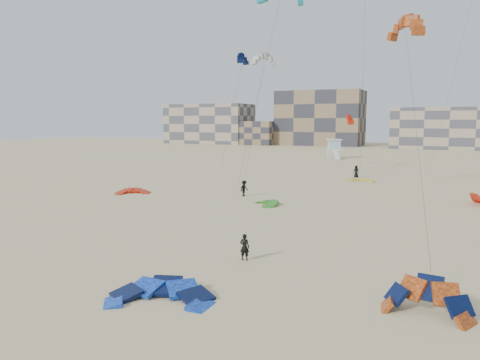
% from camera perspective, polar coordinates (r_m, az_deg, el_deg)
% --- Properties ---
extents(ground, '(320.00, 320.00, 0.00)m').
position_cam_1_polar(ground, '(25.27, -4.40, -11.84)').
color(ground, '#D0BF8B').
rests_on(ground, ground).
extents(kite_ground_blue, '(6.33, 6.50, 2.43)m').
position_cam_1_polar(kite_ground_blue, '(22.59, -9.77, -14.30)').
color(kite_ground_blue, blue).
rests_on(kite_ground_blue, ground).
extents(kite_ground_orange, '(4.26, 4.21, 3.79)m').
position_cam_1_polar(kite_ground_orange, '(22.27, 21.70, -15.05)').
color(kite_ground_orange, orange).
rests_on(kite_ground_orange, ground).
extents(kite_ground_red, '(5.40, 5.45, 1.80)m').
position_cam_1_polar(kite_ground_red, '(54.63, -12.93, -1.61)').
color(kite_ground_red, red).
rests_on(kite_ground_red, ground).
extents(kite_ground_green, '(4.66, 4.63, 1.48)m').
position_cam_1_polar(kite_ground_green, '(46.24, 3.18, -3.03)').
color(kite_ground_green, '#399327').
rests_on(kite_ground_green, ground).
extents(kite_ground_yellow, '(3.58, 3.76, 0.60)m').
position_cam_1_polar(kite_ground_yellow, '(65.92, 14.54, -0.16)').
color(kite_ground_yellow, '#F2F82C').
rests_on(kite_ground_yellow, ground).
extents(kitesurfer_main, '(0.62, 0.45, 1.60)m').
position_cam_1_polar(kitesurfer_main, '(28.03, 0.56, -8.17)').
color(kitesurfer_main, black).
rests_on(kitesurfer_main, ground).
extents(kitesurfer_c, '(0.95, 1.27, 1.75)m').
position_cam_1_polar(kitesurfer_c, '(51.24, 0.50, -1.02)').
color(kitesurfer_c, black).
rests_on(kitesurfer_c, ground).
extents(kitesurfer_e, '(0.91, 0.65, 1.75)m').
position_cam_1_polar(kitesurfer_e, '(70.21, 13.98, 1.02)').
color(kitesurfer_e, black).
rests_on(kitesurfer_e, ground).
extents(kite_fly_orange, '(7.36, 30.06, 17.79)m').
position_cam_1_polar(kite_fly_orange, '(51.96, 19.54, 16.92)').
color(kite_fly_orange, orange).
rests_on(kite_fly_orange, ground).
extents(kite_fly_grey, '(4.63, 8.24, 16.57)m').
position_cam_1_polar(kite_fly_grey, '(64.73, 2.91, 14.37)').
color(kite_fly_grey, '#B9B9B9').
rests_on(kite_fly_grey, ground).
extents(kite_fly_navy, '(5.46, 3.28, 17.40)m').
position_cam_1_polar(kite_fly_navy, '(72.74, 0.32, 14.44)').
color(kite_fly_navy, '#08123D').
rests_on(kite_fly_navy, ground).
extents(kite_fly_red, '(4.00, 5.09, 8.67)m').
position_cam_1_polar(kite_fly_red, '(82.06, 13.28, 7.09)').
color(kite_fly_red, red).
rests_on(kite_fly_red, ground).
extents(lifeguard_tower_far, '(3.96, 6.29, 4.21)m').
position_cam_1_polar(lifeguard_tower_far, '(103.95, 11.38, 3.73)').
color(lifeguard_tower_far, white).
rests_on(lifeguard_tower_far, ground).
extents(condo_west_a, '(30.00, 15.00, 14.00)m').
position_cam_1_polar(condo_west_a, '(171.53, -3.75, 6.84)').
color(condo_west_a, tan).
rests_on(condo_west_a, ground).
extents(condo_west_b, '(28.00, 14.00, 18.00)m').
position_cam_1_polar(condo_west_b, '(160.35, 9.73, 7.44)').
color(condo_west_b, '#836D4F').
rests_on(condo_west_b, ground).
extents(condo_mid, '(32.00, 16.00, 12.00)m').
position_cam_1_polar(condo_mid, '(150.86, 24.20, 5.78)').
color(condo_mid, tan).
rests_on(condo_mid, ground).
extents(condo_fill_left, '(12.00, 10.00, 8.00)m').
position_cam_1_polar(condo_fill_left, '(161.16, 2.21, 5.76)').
color(condo_fill_left, '#836D4F').
rests_on(condo_fill_left, ground).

